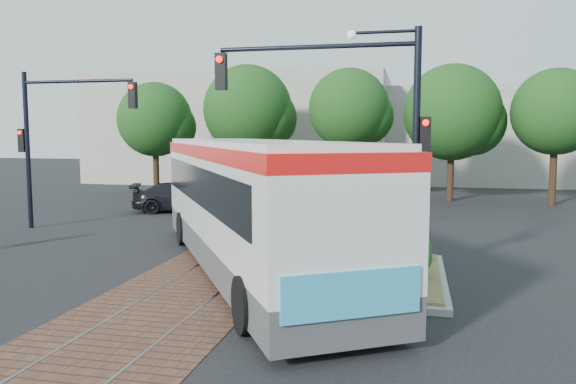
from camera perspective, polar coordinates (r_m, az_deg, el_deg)
name	(u,v)px	position (r m, az deg, el deg)	size (l,w,h in m)	color
ground	(230,263)	(16.17, -5.96, -7.15)	(120.00, 120.00, 0.00)	black
trackbed	(266,237)	(19.92, -2.26, -4.63)	(3.60, 40.00, 0.02)	brown
tree_row	(344,112)	(31.59, 5.75, 8.06)	(26.40, 5.60, 7.67)	#382314
warehouses	(341,132)	(44.02, 5.45, 6.09)	(40.00, 13.00, 8.00)	#ADA899
city_bus	(250,198)	(14.96, -3.86, -0.65)	(9.00, 12.58, 3.48)	#434345
traffic_island	(402,267)	(14.41, 11.46, -7.52)	(2.20, 5.20, 1.13)	gray
signal_pole_main	(366,113)	(14.17, 7.88, 7.92)	(5.49, 0.46, 6.00)	black
signal_pole_left	(53,128)	(23.21, -22.80, 5.99)	(4.99, 0.34, 6.00)	black
parked_car	(183,197)	(27.01, -10.65, -0.50)	(1.91, 4.71, 1.37)	black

